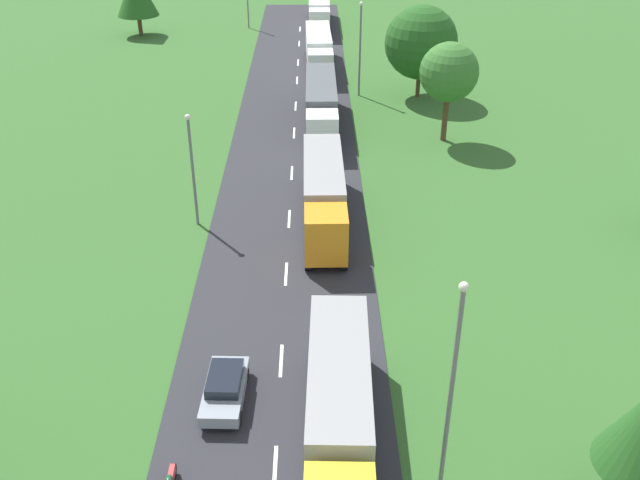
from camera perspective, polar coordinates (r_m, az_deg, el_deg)
The scene contains 13 objects.
road at distance 40.88m, azimuth -2.71°, elevation -2.62°, with size 10.00×140.00×0.06m, color #2B2B30.
lane_marking_centre at distance 37.42m, azimuth -2.91°, elevation -6.05°, with size 0.16×121.41×0.01m.
truck_lead at distance 29.20m, azimuth 1.52°, elevation -13.28°, with size 2.82×11.90×3.53m.
truck_second at distance 45.11m, azimuth 0.31°, elevation 3.80°, with size 2.59×12.47×3.57m.
truck_third at distance 60.35m, azimuth 0.09°, elevation 10.82°, with size 2.52×13.22×3.65m.
truck_fourth at distance 76.42m, azimuth -0.09°, elevation 14.96°, with size 2.76×12.43×3.52m.
truck_fifth at distance 93.98m, azimuth -0.08°, elevation 17.87°, with size 2.50×13.76×3.55m.
car_second at distance 32.30m, azimuth -7.59°, elevation -11.59°, with size 1.87×4.09×1.35m.
lamppost_lead at distance 26.23m, azimuth 10.51°, elevation -10.92°, with size 0.36×0.36×9.29m.
lamppost_second at distance 44.71m, azimuth -10.14°, elevation 5.95°, with size 0.36×0.36×7.37m.
lamppost_third at distance 67.68m, azimuth 3.21°, elevation 15.26°, with size 0.36×0.36×8.59m.
tree_pine at distance 57.61m, azimuth 10.24°, elevation 12.99°, with size 4.59×4.59×7.90m.
tree_elm at distance 67.80m, azimuth 8.05°, elevation 15.31°, with size 6.63×6.63×8.39m.
Camera 1 is at (1.58, -9.84, 22.16)m, focal length 40.20 mm.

